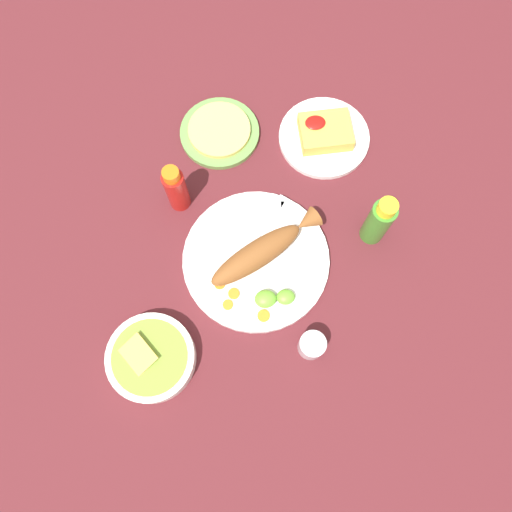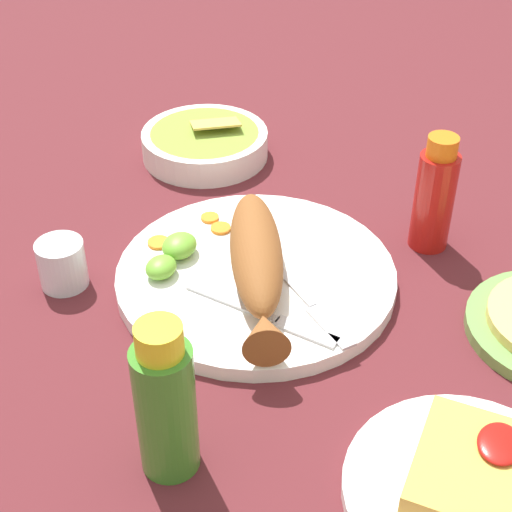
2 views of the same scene
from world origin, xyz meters
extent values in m
plane|color=#561E23|center=(0.00, 0.00, 0.00)|extent=(4.00, 4.00, 0.00)
cylinder|color=white|center=(0.00, 0.00, 0.01)|extent=(0.32, 0.32, 0.02)
ellipsoid|color=brown|center=(0.00, 0.00, 0.04)|extent=(0.23, 0.15, 0.05)
cone|color=brown|center=(-0.12, -0.06, 0.04)|extent=(0.07, 0.07, 0.05)
cube|color=silver|center=(0.00, -0.04, 0.02)|extent=(0.08, 0.10, 0.00)
cube|color=silver|center=(-0.06, -0.11, 0.02)|extent=(0.06, 0.07, 0.00)
cube|color=silver|center=(-0.07, 0.00, 0.02)|extent=(0.02, 0.12, 0.00)
cube|color=silver|center=(-0.08, -0.09, 0.02)|extent=(0.03, 0.07, 0.00)
cylinder|color=orange|center=(0.08, 0.05, 0.02)|extent=(0.02, 0.02, 0.00)
cylinder|color=orange|center=(0.07, 0.09, 0.02)|extent=(0.02, 0.02, 0.00)
cylinder|color=orange|center=(0.06, 0.07, 0.02)|extent=(0.02, 0.02, 0.00)
cylinder|color=orange|center=(0.00, 0.13, 0.02)|extent=(0.03, 0.03, 0.00)
ellipsoid|color=#6BB233|center=(-0.01, 0.09, 0.03)|extent=(0.05, 0.04, 0.03)
ellipsoid|color=#6BB233|center=(-0.05, 0.09, 0.03)|extent=(0.04, 0.03, 0.02)
cylinder|color=#B21914|center=(0.15, -0.16, 0.06)|extent=(0.05, 0.05, 0.12)
cylinder|color=orange|center=(0.15, -0.16, 0.14)|extent=(0.04, 0.04, 0.02)
cylinder|color=#3D8428|center=(-0.26, -0.03, 0.07)|extent=(0.05, 0.05, 0.13)
cylinder|color=yellow|center=(-0.26, -0.03, 0.15)|extent=(0.04, 0.04, 0.03)
cylinder|color=silver|center=(-0.09, 0.20, 0.03)|extent=(0.05, 0.05, 0.06)
cylinder|color=white|center=(-0.09, 0.20, 0.01)|extent=(0.04, 0.04, 0.03)
cylinder|color=white|center=(-0.20, -0.28, 0.01)|extent=(0.22, 0.22, 0.01)
cube|color=gold|center=(-0.20, -0.28, 0.03)|extent=(0.12, 0.10, 0.04)
ellipsoid|color=#AD140F|center=(-0.18, -0.30, 0.05)|extent=(0.05, 0.04, 0.01)
cylinder|color=white|center=(0.24, 0.18, 0.02)|extent=(0.18, 0.18, 0.04)
cylinder|color=olive|center=(0.24, 0.18, 0.03)|extent=(0.16, 0.16, 0.01)
cube|color=gold|center=(0.27, 0.18, 0.04)|extent=(0.10, 0.10, 0.02)
camera|label=1|loc=(0.04, 0.32, 1.05)|focal=35.00mm
camera|label=2|loc=(-0.65, -0.28, 0.57)|focal=55.00mm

